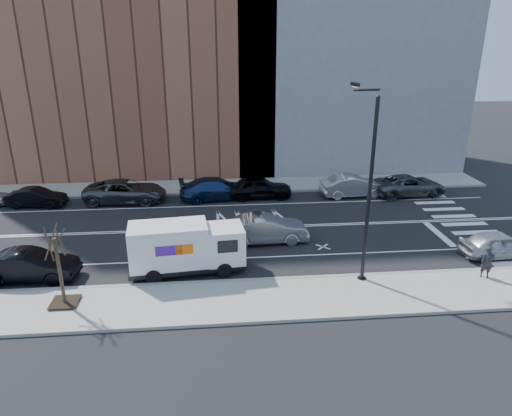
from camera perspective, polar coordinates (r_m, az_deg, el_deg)
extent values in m
plane|color=black|center=(29.12, -4.73, -2.59)|extent=(120.00, 120.00, 0.00)
cube|color=gray|center=(21.23, -4.36, -11.61)|extent=(44.00, 3.60, 0.15)
cube|color=gray|center=(37.37, -4.94, 2.73)|extent=(44.00, 3.60, 0.15)
cube|color=gray|center=(22.78, -4.46, -9.21)|extent=(44.00, 0.25, 0.17)
cube|color=gray|center=(35.65, -4.90, 1.88)|extent=(44.00, 0.25, 0.17)
cube|color=brown|center=(43.19, -16.81, 19.08)|extent=(26.00, 10.00, 22.00)
cube|color=slate|center=(44.18, 11.43, 22.12)|extent=(20.00, 10.00, 26.00)
cylinder|color=black|center=(21.78, 13.98, 1.53)|extent=(0.18, 0.18, 9.00)
cylinder|color=black|center=(23.52, 13.07, -8.67)|extent=(0.44, 0.44, 0.20)
sphere|color=black|center=(20.83, 15.02, 13.21)|extent=(0.20, 0.20, 0.20)
cylinder|color=black|center=(22.41, 13.57, 14.16)|extent=(0.11, 3.49, 0.48)
cube|color=black|center=(24.02, 12.30, 14.87)|extent=(0.25, 0.80, 0.18)
cube|color=#FFF2CC|center=(24.02, 12.28, 14.63)|extent=(0.18, 0.55, 0.03)
cube|color=black|center=(22.58, -22.78, -10.76)|extent=(1.20, 1.20, 0.04)
cylinder|color=#382B1E|center=(21.88, -23.32, -7.32)|extent=(0.16, 0.16, 3.20)
cylinder|color=#382B1E|center=(21.23, -23.20, -3.96)|extent=(0.06, 0.80, 1.44)
cylinder|color=#382B1E|center=(21.49, -23.45, -3.71)|extent=(0.81, 0.31, 1.19)
cylinder|color=#382B1E|center=(21.50, -24.23, -3.82)|extent=(0.58, 0.76, 1.50)
cylinder|color=#382B1E|center=(21.25, -24.47, -4.14)|extent=(0.47, 0.61, 1.37)
cylinder|color=#382B1E|center=(21.08, -23.83, -4.23)|extent=(0.72, 0.29, 1.13)
cube|color=black|center=(23.91, -8.67, -6.99)|extent=(5.88, 2.51, 0.28)
cube|color=silver|center=(23.61, -3.87, -4.43)|extent=(2.04, 2.16, 1.84)
cube|color=black|center=(23.62, -1.62, -3.64)|extent=(0.23, 1.70, 0.88)
cube|color=black|center=(22.59, -3.55, -4.83)|extent=(1.01, 0.14, 0.65)
cube|color=black|center=(24.41, -4.20, -2.87)|extent=(1.01, 0.14, 0.65)
cube|color=black|center=(24.12, -1.68, -6.25)|extent=(0.33, 1.85, 0.32)
cube|color=silver|center=(23.39, -10.86, -4.51)|extent=(4.06, 2.42, 2.12)
cube|color=#47198C|center=(22.39, -10.83, -5.28)|extent=(1.29, 0.15, 0.51)
cube|color=orange|center=(22.40, -8.94, -5.15)|extent=(0.83, 0.10, 0.51)
cube|color=#47198C|center=(24.28, -10.92, -3.21)|extent=(1.29, 0.15, 0.51)
cube|color=orange|center=(24.28, -9.18, -3.10)|extent=(0.83, 0.10, 0.51)
cylinder|color=black|center=(23.23, -3.96, -7.73)|extent=(0.80, 0.34, 0.77)
cylinder|color=black|center=(24.86, -4.52, -5.77)|extent=(0.80, 0.34, 0.77)
cylinder|color=black|center=(23.13, -12.69, -8.35)|extent=(0.80, 0.34, 0.77)
cylinder|color=black|center=(24.77, -12.64, -6.34)|extent=(0.80, 0.34, 0.77)
imported|color=black|center=(36.26, -25.72, 1.19)|extent=(4.20, 1.82, 1.34)
imported|color=#43464A|center=(34.94, -16.02, 2.03)|extent=(6.04, 3.05, 1.64)
imported|color=navy|center=(34.33, -4.91, 2.43)|extent=(5.82, 2.96, 1.62)
imported|color=black|center=(34.44, 0.42, 2.60)|extent=(4.91, 2.06, 1.66)
imported|color=#B1B0B5|center=(35.62, 12.07, 2.73)|extent=(5.08, 2.09, 1.64)
imported|color=#47494E|center=(37.04, 18.58, 2.71)|extent=(5.77, 3.00, 1.55)
imported|color=#98999C|center=(26.88, 1.19, -2.64)|extent=(5.05, 1.99, 1.64)
imported|color=black|center=(25.36, -26.42, -6.49)|extent=(4.72, 1.85, 1.53)
imported|color=#B6B6BB|center=(28.49, 28.08, -4.01)|extent=(4.28, 1.89, 1.43)
imported|color=black|center=(25.38, 26.93, -6.04)|extent=(0.68, 0.54, 1.64)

